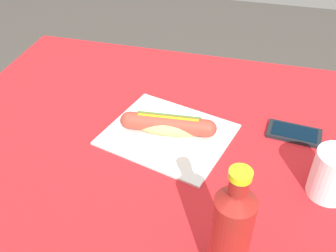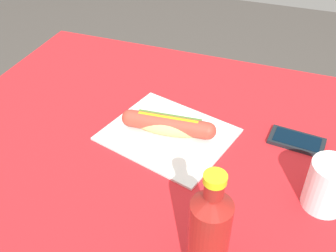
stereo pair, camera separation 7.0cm
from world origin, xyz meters
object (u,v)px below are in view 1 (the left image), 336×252
hot_dog (168,125)px  soda_bottle (231,234)px  drinking_cup (333,174)px  cell_phone (294,133)px

hot_dog → soda_bottle: soda_bottle is taller
hot_dog → drinking_cup: drinking_cup is taller
soda_bottle → cell_phone: bearing=74.7°
hot_dog → cell_phone: bearing=14.9°
cell_phone → soda_bottle: bearing=-105.3°
hot_dog → cell_phone: (0.31, 0.08, -0.03)m
hot_dog → drinking_cup: (0.37, -0.10, 0.02)m
cell_phone → soda_bottle: soda_bottle is taller
soda_bottle → drinking_cup: 0.31m
soda_bottle → drinking_cup: (0.18, 0.24, -0.06)m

